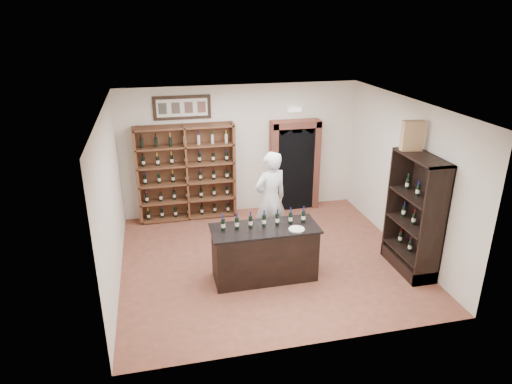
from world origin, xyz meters
TOP-DOWN VIEW (x-y plane):
  - floor at (0.00, 0.00)m, footprint 5.50×5.50m
  - ceiling at (0.00, 0.00)m, footprint 5.50×5.50m
  - wall_back at (0.00, 2.50)m, footprint 5.50×0.04m
  - wall_left at (-2.75, 0.00)m, footprint 0.04×5.00m
  - wall_right at (2.75, 0.00)m, footprint 0.04×5.00m
  - wine_shelf at (-1.30, 2.33)m, footprint 2.20×0.38m
  - framed_picture at (-1.30, 2.47)m, footprint 1.25×0.04m
  - arched_doorway at (1.25, 2.33)m, footprint 1.17×0.35m
  - emergency_light at (1.25, 2.42)m, footprint 0.30×0.10m
  - tasting_counter at (-0.20, -0.60)m, footprint 1.88×0.78m
  - counter_bottle_0 at (-0.92, -0.54)m, footprint 0.07×0.07m
  - counter_bottle_1 at (-0.68, -0.54)m, footprint 0.07×0.07m
  - counter_bottle_2 at (-0.44, -0.54)m, footprint 0.07×0.07m
  - counter_bottle_3 at (-0.20, -0.54)m, footprint 0.07×0.07m
  - counter_bottle_4 at (0.04, -0.54)m, footprint 0.07×0.07m
  - counter_bottle_5 at (0.28, -0.54)m, footprint 0.07×0.07m
  - counter_bottle_6 at (0.52, -0.54)m, footprint 0.07×0.07m
  - side_cabinet at (2.52, -0.90)m, footprint 0.48×1.20m
  - shopkeeper at (0.22, 0.62)m, footprint 0.83×0.67m
  - plate at (0.31, -0.81)m, footprint 0.27×0.27m
  - wine_crate at (2.47, -0.54)m, footprint 0.40×0.21m

SIDE VIEW (x-z plane):
  - floor at x=0.00m, z-range 0.00..0.00m
  - tasting_counter at x=-0.20m, z-range -0.01..0.99m
  - side_cabinet at x=2.52m, z-range -0.35..1.85m
  - shopkeeper at x=0.22m, z-range 0.00..1.99m
  - plate at x=0.31m, z-range 1.00..1.02m
  - wine_shelf at x=-1.30m, z-range 0.00..2.20m
  - counter_bottle_0 at x=-0.92m, z-range 0.96..1.26m
  - counter_bottle_1 at x=-0.68m, z-range 0.96..1.26m
  - counter_bottle_2 at x=-0.44m, z-range 0.96..1.26m
  - counter_bottle_3 at x=-0.20m, z-range 0.96..1.26m
  - counter_bottle_4 at x=0.04m, z-range 0.96..1.26m
  - counter_bottle_5 at x=0.28m, z-range 0.96..1.26m
  - counter_bottle_6 at x=0.52m, z-range 0.96..1.26m
  - arched_doorway at x=1.25m, z-range 0.05..2.22m
  - wall_back at x=0.00m, z-range 0.00..3.00m
  - wall_left at x=-2.75m, z-range 0.00..3.00m
  - wall_right at x=2.75m, z-range 0.00..3.00m
  - emergency_light at x=1.25m, z-range 2.35..2.45m
  - wine_crate at x=2.47m, z-range 2.20..2.73m
  - framed_picture at x=-1.30m, z-range 2.29..2.81m
  - ceiling at x=0.00m, z-range 3.00..3.00m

